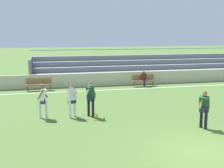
{
  "coord_description": "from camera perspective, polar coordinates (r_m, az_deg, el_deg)",
  "views": [
    {
      "loc": [
        -5.36,
        -8.84,
        4.05
      ],
      "look_at": [
        -1.49,
        7.39,
        1.24
      ],
      "focal_mm": 48.5,
      "sensor_mm": 36.0,
      "label": 1
    }
  ],
  "objects": [
    {
      "name": "ground_plane",
      "position": [
        11.1,
        16.97,
        -12.25
      ],
      "size": [
        160.0,
        160.0,
        0.0
      ],
      "primitive_type": "plane",
      "color": "#4C6B30"
    },
    {
      "name": "field_line_sideline",
      "position": [
        21.98,
        0.95,
        -1.04
      ],
      "size": [
        44.0,
        0.12,
        0.01
      ],
      "primitive_type": "cube",
      "color": "white",
      "rests_on": "ground"
    },
    {
      "name": "sideline_wall",
      "position": [
        23.67,
        -0.16,
        0.96
      ],
      "size": [
        48.0,
        0.16,
        1.02
      ],
      "primitive_type": "cube",
      "color": "beige",
      "rests_on": "ground"
    },
    {
      "name": "bleacher_stand",
      "position": [
        26.81,
        6.6,
        3.23
      ],
      "size": [
        20.03,
        3.37,
        2.62
      ],
      "color": "#9EA3AD",
      "rests_on": "ground"
    },
    {
      "name": "bench_far_right",
      "position": [
        22.11,
        -13.63,
        0.18
      ],
      "size": [
        1.8,
        0.4,
        0.9
      ],
      "color": "olive",
      "rests_on": "ground"
    },
    {
      "name": "bench_near_bin",
      "position": [
        23.4,
        5.9,
        0.91
      ],
      "size": [
        1.8,
        0.4,
        0.9
      ],
      "color": "olive",
      "rests_on": "ground"
    },
    {
      "name": "spectator_seated",
      "position": [
        23.27,
        6.0,
        1.24
      ],
      "size": [
        0.36,
        0.42,
        1.21
      ],
      "color": "#2D2D38",
      "rests_on": "ground"
    },
    {
      "name": "player_white_wide_right",
      "position": [
        14.76,
        -7.57,
        -2.6
      ],
      "size": [
        0.48,
        0.71,
        1.62
      ],
      "color": "white",
      "rests_on": "ground"
    },
    {
      "name": "player_dark_trailing_run",
      "position": [
        14.74,
        -4.05,
        -2.27
      ],
      "size": [
        0.68,
        0.48,
        1.72
      ],
      "color": "black",
      "rests_on": "ground"
    },
    {
      "name": "player_white_deep_cover",
      "position": [
        14.81,
        -12.93,
        -2.62
      ],
      "size": [
        0.52,
        0.44,
        1.66
      ],
      "color": "white",
      "rests_on": "ground"
    },
    {
      "name": "player_dark_wide_left",
      "position": [
        13.47,
        16.99,
        -4.05
      ],
      "size": [
        0.66,
        0.54,
        1.64
      ],
      "color": "black",
      "rests_on": "ground"
    },
    {
      "name": "soccer_ball",
      "position": [
        14.66,
        -3.01,
        -6.03
      ],
      "size": [
        0.22,
        0.22,
        0.22
      ],
      "primitive_type": "sphere",
      "color": "yellow",
      "rests_on": "ground"
    }
  ]
}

